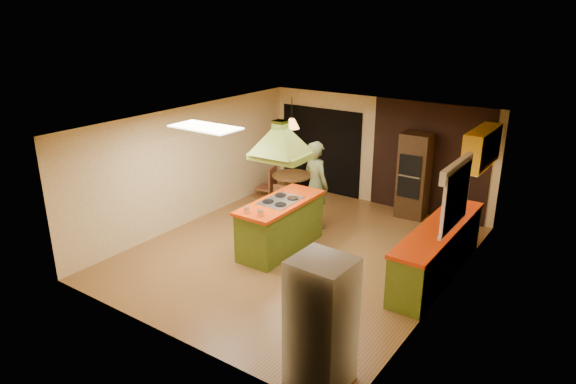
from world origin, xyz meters
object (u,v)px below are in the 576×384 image
Objects in this scene: man at (316,185)px; wall_oven at (414,175)px; kitchen_island at (281,225)px; refrigerator at (321,323)px; dining_table at (292,183)px; canister_large at (456,203)px.

wall_oven is at bearing -110.62° from man.
kitchen_island is at bearing -118.51° from wall_oven.
man is 1.10× the size of refrigerator.
kitchen_island reaches higher than dining_table.
wall_oven is 8.56× the size of canister_large.
dining_table is (-2.68, -0.81, -0.46)m from wall_oven.
wall_oven reaches higher than canister_large.
kitchen_island is 1.40m from man.
man is at bearing -174.24° from canister_large.
wall_oven reaches higher than kitchen_island.
kitchen_island is at bearing -60.34° from dining_table.
man is 1.58m from dining_table.
wall_oven is (-1.15, 5.79, 0.11)m from refrigerator.
dining_table is at bearing 119.16° from kitchen_island.
kitchen_island is 1.07× the size of man.
kitchen_island is 3.37m from wall_oven.
kitchen_island is 1.05× the size of wall_oven.
canister_large is at bearing -154.21° from man.
wall_oven is 2.83m from dining_table.
man is at bearing -36.26° from dining_table.
canister_large is at bearing -8.64° from dining_table.
refrigerator is at bearing 142.56° from man.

